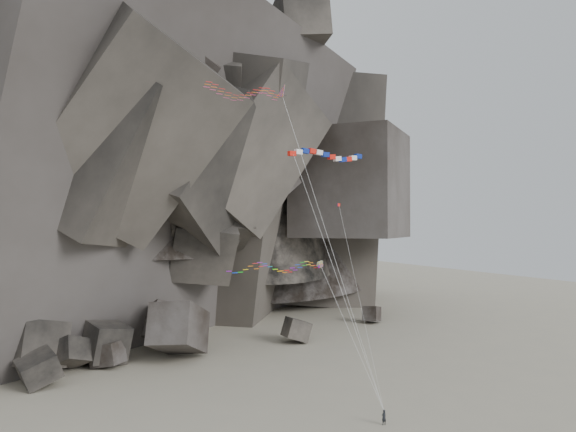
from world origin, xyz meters
TOP-DOWN VIEW (x-y plane):
  - ground at (0.00, 0.00)m, footprint 260.00×260.00m
  - headland at (0.00, 70.00)m, footprint 110.00×70.00m
  - boulder_field at (-14.12, 34.82)m, footprint 80.72×18.50m
  - kite_flyer at (3.56, -4.23)m, footprint 0.66×0.47m
  - delta_kite at (-10.17, 1.25)m, footprint 17.99×6.54m
  - banner_kite at (1.80, 2.69)m, footprint 9.75×7.85m
  - parafoil_kite at (-4.72, 3.97)m, footprint 13.90×8.59m
  - pennant_kite at (2.72, 0.09)m, footprint 1.36×5.87m

SIDE VIEW (x-z plane):
  - ground at x=0.00m, z-range 0.00..0.00m
  - kite_flyer at x=3.56m, z-range 0.00..1.79m
  - boulder_field at x=-14.12m, z-range -2.27..7.33m
  - parafoil_kite at x=-4.72m, z-range 8.53..23.76m
  - pennant_kite at x=2.72m, z-range 6.65..28.07m
  - banner_kite at x=1.80m, z-range 14.34..41.75m
  - delta_kite at x=-10.17m, z-range 16.76..50.21m
  - headland at x=0.00m, z-range 0.00..84.00m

